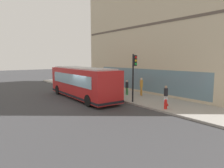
{
  "coord_description": "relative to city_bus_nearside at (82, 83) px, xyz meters",
  "views": [
    {
      "loc": [
        -8.83,
        -15.21,
        3.89
      ],
      "look_at": [
        2.66,
        -0.15,
        1.49
      ],
      "focal_mm": 31.83,
      "sensor_mm": 36.0,
      "label": 1
    }
  ],
  "objects": [
    {
      "name": "city_bus_nearside",
      "position": [
        0.0,
        0.0,
        0.0
      ],
      "size": [
        2.89,
        10.12,
        3.07
      ],
      "color": "red",
      "rests_on": "ground"
    },
    {
      "name": "pedestrian_by_light_pole",
      "position": [
        5.2,
        -3.01,
        -0.34
      ],
      "size": [
        0.32,
        0.32,
        1.83
      ],
      "color": "gold",
      "rests_on": "sidewalk_curb"
    },
    {
      "name": "building_corner",
      "position": [
        10.19,
        -1.98,
        5.21
      ],
      "size": [
        7.29,
        21.92,
        13.55
      ],
      "color": "beige",
      "rests_on": "ground"
    },
    {
      "name": "sidewalk_curb",
      "position": [
        4.3,
        -1.98,
        -1.48
      ],
      "size": [
        4.55,
        40.0,
        0.15
      ],
      "primitive_type": "cube",
      "color": "#9E9991",
      "rests_on": "ground"
    },
    {
      "name": "pedestrian_walking_along_curb",
      "position": [
        4.24,
        -1.88,
        -0.52
      ],
      "size": [
        0.32,
        0.32,
        1.55
      ],
      "color": "#3F8C4C",
      "rests_on": "sidewalk_curb"
    },
    {
      "name": "fire_hydrant",
      "position": [
        2.65,
        -8.05,
        -1.04
      ],
      "size": [
        0.35,
        0.35,
        0.74
      ],
      "color": "red",
      "rests_on": "sidewalk_curb"
    },
    {
      "name": "pedestrian_near_building_entrance",
      "position": [
        3.56,
        -7.33,
        -0.48
      ],
      "size": [
        0.32,
        0.32,
        1.62
      ],
      "color": "silver",
      "rests_on": "sidewalk_curb"
    },
    {
      "name": "traffic_light_near_corner",
      "position": [
        2.41,
        -4.82,
        1.49
      ],
      "size": [
        0.32,
        0.49,
        4.15
      ],
      "color": "black",
      "rests_on": "sidewalk_curb"
    },
    {
      "name": "ground",
      "position": [
        -0.58,
        -1.98,
        -1.55
      ],
      "size": [
        120.0,
        120.0,
        0.0
      ],
      "primitive_type": "plane",
      "color": "#38383A"
    },
    {
      "name": "pedestrian_near_hydrant",
      "position": [
        3.76,
        0.58,
        -0.43
      ],
      "size": [
        0.32,
        0.32,
        1.69
      ],
      "color": "gold",
      "rests_on": "sidewalk_curb"
    },
    {
      "name": "newspaper_vending_box",
      "position": [
        3.1,
        2.1,
        -0.95
      ],
      "size": [
        0.44,
        0.43,
        0.9
      ],
      "color": "#BF3F19",
      "rests_on": "sidewalk_curb"
    }
  ]
}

